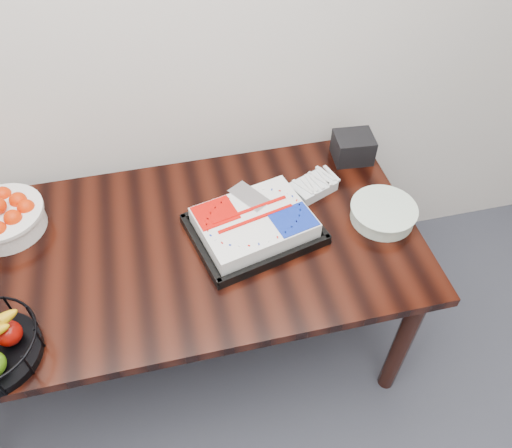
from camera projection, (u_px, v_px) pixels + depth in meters
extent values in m
plane|color=silver|center=(134.00, 22.00, 1.69)|extent=(5.00, 0.00, 5.00)
cube|color=black|center=(174.00, 249.00, 1.82)|extent=(1.80, 0.90, 0.04)
cylinder|color=black|center=(402.00, 342.00, 1.98)|extent=(0.07, 0.07, 0.71)
cylinder|color=black|center=(340.00, 211.00, 2.47)|extent=(0.07, 0.07, 0.71)
cube|color=black|center=(254.00, 231.00, 1.84)|extent=(0.52, 0.45, 0.02)
cube|color=white|center=(254.00, 223.00, 1.81)|extent=(0.45, 0.38, 0.07)
cube|color=#CA0904|center=(218.00, 206.00, 1.82)|extent=(0.17, 0.16, 0.00)
cube|color=#0E269B|center=(292.00, 226.00, 1.75)|extent=(0.17, 0.16, 0.00)
cube|color=silver|center=(256.00, 196.00, 1.85)|extent=(0.15, 0.17, 0.00)
cylinder|color=white|center=(5.00, 220.00, 1.83)|extent=(0.28, 0.28, 0.09)
cylinder|color=white|center=(1.00, 213.00, 1.80)|extent=(0.30, 0.30, 0.01)
cylinder|color=white|center=(383.00, 214.00, 1.88)|extent=(0.24, 0.24, 0.05)
cylinder|color=white|center=(384.00, 208.00, 1.85)|extent=(0.25, 0.25, 0.01)
cube|color=silver|center=(313.00, 187.00, 1.98)|extent=(0.20, 0.17, 0.04)
cube|color=black|center=(353.00, 147.00, 2.09)|extent=(0.17, 0.15, 0.11)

